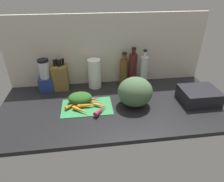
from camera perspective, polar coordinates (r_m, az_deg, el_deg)
ground_plane at (r=150.30cm, az=0.51°, el=-4.29°), size 170.00×80.00×3.00cm
wall_back at (r=170.66cm, az=-1.29°, el=11.90°), size 170.00×3.00×60.00cm
cutting_board at (r=147.02cm, az=-7.33°, el=-4.55°), size 37.31×23.87×0.80cm
carrot_0 at (r=151.28cm, az=-5.84°, el=-2.51°), size 15.55×7.92×2.88cm
carrot_1 at (r=148.97cm, az=-5.05°, el=-3.21°), size 15.57×6.21×2.15cm
carrot_2 at (r=145.06cm, az=-8.18°, el=-4.48°), size 14.74×4.45×2.00cm
carrot_3 at (r=145.36cm, az=-6.72°, el=-4.04°), size 16.98×3.91×3.04cm
carrot_4 at (r=151.53cm, az=-8.56°, el=-2.81°), size 9.77×8.99×2.18cm
carrot_5 at (r=148.53cm, az=-10.79°, el=-3.70°), size 14.83×12.49×2.56cm
carrot_6 at (r=140.77cm, az=-9.07°, el=-5.59°), size 13.03×11.06×2.73cm
carrot_7 at (r=138.77cm, az=-3.34°, el=-5.59°), size 11.07×12.36×3.58cm
carrot_8 at (r=144.28cm, az=-3.25°, el=-4.29°), size 11.24×7.90×2.47cm
carrot_greens_pile at (r=150.06cm, az=-9.35°, el=-2.00°), size 18.19×13.99×7.70cm
winter_squash at (r=144.09cm, az=6.79°, el=-0.25°), size 25.82×23.54×22.17cm
knife_block at (r=171.31cm, az=-14.84°, el=4.04°), size 12.61×13.45×26.63cm
blender_appliance at (r=171.20cm, az=-18.80°, el=3.77°), size 11.55×11.55×27.86cm
paper_towel_roll at (r=167.90cm, az=-5.14°, el=5.08°), size 11.07×11.07×25.26cm
bottle_0 at (r=173.35cm, az=3.50°, el=5.85°), size 7.56×7.56×29.33cm
bottle_1 at (r=170.96cm, az=6.09°, el=6.41°), size 7.02×7.02×34.32cm
bottle_2 at (r=171.82cm, az=9.24°, el=5.90°), size 6.56×6.56×32.92cm
dish_rack at (r=164.15cm, az=24.06°, el=-1.19°), size 27.77×22.72×10.52cm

